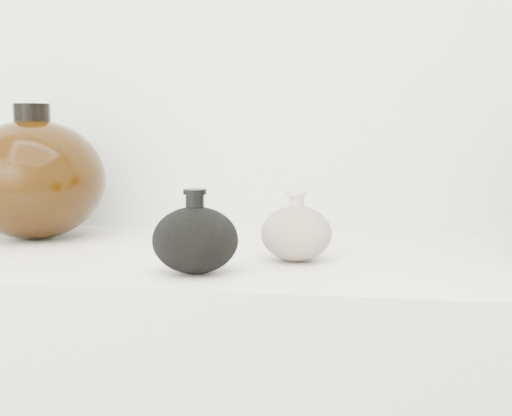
# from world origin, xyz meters

# --- Properties ---
(black_gourd_vase) EXTENTS (0.13, 0.13, 0.11)m
(black_gourd_vase) POSITION_xyz_m (-0.07, 0.80, 0.95)
(black_gourd_vase) COLOR black
(black_gourd_vase) RESTS_ON display_counter
(cream_gourd_vase) EXTENTS (0.13, 0.13, 0.10)m
(cream_gourd_vase) POSITION_xyz_m (0.06, 0.91, 0.94)
(cream_gourd_vase) COLOR #C7B299
(cream_gourd_vase) RESTS_ON display_counter
(left_round_pot) EXTENTS (0.29, 0.29, 0.24)m
(left_round_pot) POSITION_xyz_m (-0.42, 1.04, 1.01)
(left_round_pot) COLOR black
(left_round_pot) RESTS_ON display_counter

